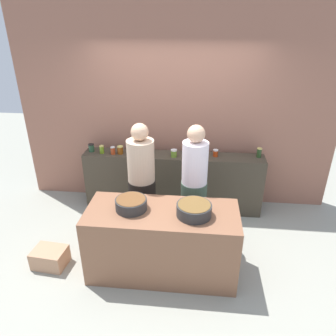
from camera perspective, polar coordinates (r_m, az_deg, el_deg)
ground at (r=4.24m, az=-0.50°, el=-15.01°), size 12.00×12.00×0.00m
storefront_wall at (r=4.82m, az=1.36°, el=10.53°), size 4.80×0.12×3.00m
display_shelf at (r=4.88m, az=0.90°, el=-2.49°), size 2.70×0.36×0.91m
prep_table at (r=3.74m, az=-1.04°, el=-13.16°), size 1.70×0.70×0.83m
preserve_jar_0 at (r=4.93m, az=-13.71°, el=3.59°), size 0.09×0.09×0.12m
preserve_jar_1 at (r=4.82m, az=-11.90°, el=3.32°), size 0.07×0.07×0.12m
preserve_jar_2 at (r=4.76m, az=-9.95°, el=3.14°), size 0.07×0.07×0.12m
preserve_jar_3 at (r=4.75m, az=-8.65°, el=3.26°), size 0.09×0.09×0.12m
preserve_jar_4 at (r=4.72m, az=-6.31°, el=3.17°), size 0.08×0.08×0.12m
preserve_jar_5 at (r=4.76m, az=-3.42°, el=3.55°), size 0.09×0.09×0.12m
preserve_jar_6 at (r=4.60m, az=1.06°, el=2.70°), size 0.09×0.09×0.11m
preserve_jar_7 at (r=4.64m, az=3.90°, el=2.85°), size 0.09×0.09×0.11m
preserve_jar_8 at (r=4.60m, az=6.23°, el=2.71°), size 0.08×0.08×0.13m
preserve_jar_9 at (r=4.67m, az=8.61°, el=2.71°), size 0.07×0.07×0.11m
preserve_jar_10 at (r=4.77m, az=16.17°, el=2.68°), size 0.07×0.07×0.14m
cooking_pot_left at (r=3.52m, az=-6.68°, el=-6.49°), size 0.35×0.35×0.13m
cooking_pot_center at (r=3.41m, az=4.73°, el=-7.54°), size 0.38×0.38×0.14m
cook_with_tongs at (r=4.10m, az=-4.73°, el=-3.92°), size 0.35×0.35×1.63m
cook_in_cap at (r=4.06m, az=4.69°, el=-4.21°), size 0.33×0.33×1.63m
bread_crate at (r=4.24m, az=-20.57°, el=-14.91°), size 0.42×0.33×0.23m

